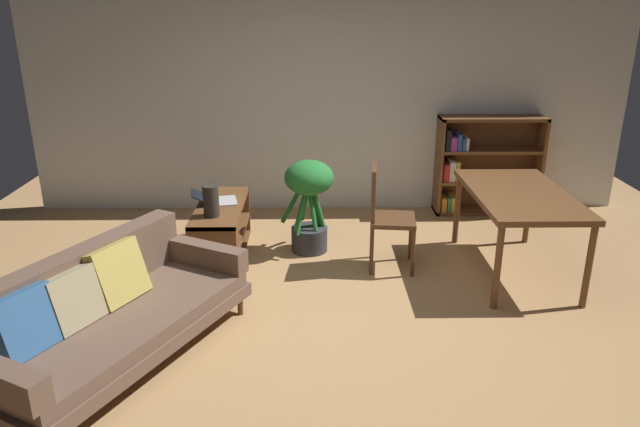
# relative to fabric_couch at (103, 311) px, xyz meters

# --- Properties ---
(ground_plane) EXTENTS (8.16, 8.16, 0.00)m
(ground_plane) POSITION_rel_fabric_couch_xyz_m (1.62, 0.51, -0.37)
(ground_plane) COLOR tan
(back_wall_panel) EXTENTS (6.80, 0.10, 2.70)m
(back_wall_panel) POSITION_rel_fabric_couch_xyz_m (1.62, 3.21, 0.98)
(back_wall_panel) COLOR silver
(back_wall_panel) RESTS_ON ground_plane
(fabric_couch) EXTENTS (1.68, 2.15, 0.76)m
(fabric_couch) POSITION_rel_fabric_couch_xyz_m (0.00, 0.00, 0.00)
(fabric_couch) COLOR #56351E
(fabric_couch) RESTS_ON ground_plane
(media_console) EXTENTS (0.43, 1.18, 0.51)m
(media_console) POSITION_rel_fabric_couch_xyz_m (0.54, 1.78, -0.12)
(media_console) COLOR brown
(media_console) RESTS_ON ground_plane
(open_laptop) EXTENTS (0.48, 0.37, 0.12)m
(open_laptop) POSITION_rel_fabric_couch_xyz_m (0.50, 1.85, 0.17)
(open_laptop) COLOR silver
(open_laptop) RESTS_ON media_console
(desk_speaker) EXTENTS (0.14, 0.14, 0.29)m
(desk_speaker) POSITION_rel_fabric_couch_xyz_m (0.52, 1.47, 0.29)
(desk_speaker) COLOR #2D2823
(desk_speaker) RESTS_ON media_console
(potted_floor_plant) EXTENTS (0.53, 0.50, 0.92)m
(potted_floor_plant) POSITION_rel_fabric_couch_xyz_m (1.39, 1.87, 0.19)
(potted_floor_plant) COLOR #333338
(potted_floor_plant) RESTS_ON ground_plane
(dining_table) EXTENTS (0.83, 1.48, 0.77)m
(dining_table) POSITION_rel_fabric_couch_xyz_m (3.25, 1.36, 0.32)
(dining_table) COLOR brown
(dining_table) RESTS_ON ground_plane
(dining_chair_near) EXTENTS (0.45, 0.46, 0.96)m
(dining_chair_near) POSITION_rel_fabric_couch_xyz_m (2.08, 1.49, 0.17)
(dining_chair_near) COLOR #56351E
(dining_chair_near) RESTS_ON ground_plane
(bookshelf) EXTENTS (1.18, 0.33, 1.13)m
(bookshelf) POSITION_rel_fabric_couch_xyz_m (3.38, 3.02, 0.19)
(bookshelf) COLOR brown
(bookshelf) RESTS_ON ground_plane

